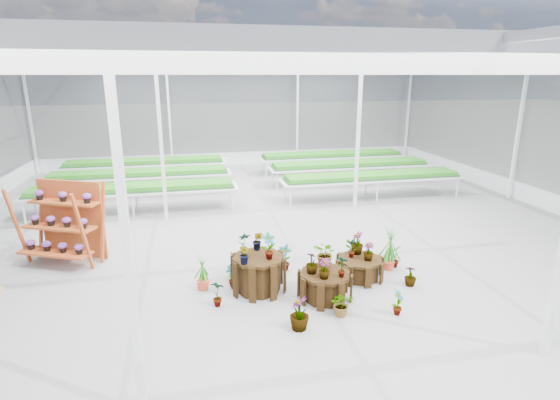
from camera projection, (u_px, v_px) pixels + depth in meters
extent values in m
plane|color=gray|center=(295.00, 265.00, 9.98)|extent=(24.00, 24.00, 0.00)
cylinder|color=black|center=(258.00, 273.00, 8.75)|extent=(1.39, 1.39, 0.73)
cylinder|color=black|center=(325.00, 286.00, 8.45)|extent=(1.30, 1.30, 0.54)
cylinder|color=black|center=(359.00, 268.00, 9.32)|extent=(1.01, 1.01, 0.45)
imported|color=#26741A|center=(244.00, 244.00, 8.66)|extent=(0.27, 0.19, 0.48)
imported|color=#26741A|center=(269.00, 246.00, 8.46)|extent=(0.31, 0.24, 0.54)
imported|color=#26741A|center=(258.00, 241.00, 8.92)|extent=(0.29, 0.27, 0.41)
imported|color=#26741A|center=(245.00, 254.00, 8.24)|extent=(0.26, 0.28, 0.40)
imported|color=#26741A|center=(312.00, 263.00, 8.31)|extent=(0.34, 0.34, 0.43)
imported|color=#26741A|center=(342.00, 266.00, 8.15)|extent=(0.28, 0.27, 0.44)
imported|color=#26741A|center=(326.00, 254.00, 8.60)|extent=(0.61, 0.63, 0.53)
imported|color=#26741A|center=(324.00, 269.00, 8.10)|extent=(0.30, 0.30, 0.39)
imported|color=#26741A|center=(352.00, 248.00, 9.26)|extent=(0.25, 0.20, 0.42)
imported|color=#26741A|center=(368.00, 251.00, 9.12)|extent=(0.30, 0.30, 0.38)
imported|color=#26741A|center=(357.00, 243.00, 9.44)|extent=(0.29, 0.29, 0.50)
imported|color=#26741A|center=(218.00, 293.00, 8.15)|extent=(0.34, 0.31, 0.54)
imported|color=#26741A|center=(232.00, 275.00, 8.94)|extent=(0.31, 0.30, 0.49)
imported|color=#26741A|center=(299.00, 313.00, 7.40)|extent=(0.46, 0.46, 0.61)
imported|color=#26741A|center=(342.00, 304.00, 7.85)|extent=(0.46, 0.42, 0.46)
imported|color=#26741A|center=(398.00, 302.00, 7.85)|extent=(0.32, 0.32, 0.51)
imported|color=#26741A|center=(410.00, 276.00, 8.97)|extent=(0.34, 0.34, 0.44)
imported|color=#26741A|center=(396.00, 256.00, 9.84)|extent=(0.34, 0.28, 0.54)
imported|color=#26741A|center=(354.00, 251.00, 10.15)|extent=(0.50, 0.45, 0.48)
imported|color=#26741A|center=(285.00, 258.00, 9.67)|extent=(0.38, 0.36, 0.60)
imported|color=#26741A|center=(236.00, 263.00, 9.38)|extent=(0.46, 0.46, 0.59)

